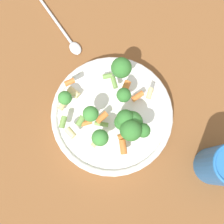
{
  "coord_description": "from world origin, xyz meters",
  "views": [
    {
      "loc": [
        -0.12,
        0.01,
        0.59
      ],
      "look_at": [
        0.0,
        0.0,
        0.05
      ],
      "focal_mm": 42.0,
      "sensor_mm": 36.0,
      "label": 1
    }
  ],
  "objects": [
    {
      "name": "ground_plane",
      "position": [
        0.0,
        0.0,
        0.0
      ],
      "size": [
        3.0,
        3.0,
        0.0
      ],
      "primitive_type": "plane",
      "color": "brown"
    },
    {
      "name": "cup",
      "position": [
        -0.12,
        -0.21,
        0.06
      ],
      "size": [
        0.08,
        0.08,
        0.12
      ],
      "color": "#2366B2",
      "rests_on": "ground_plane"
    },
    {
      "name": "pasta_salad",
      "position": [
        -0.01,
        -0.01,
        0.08
      ],
      "size": [
        0.19,
        0.2,
        0.08
      ],
      "color": "#8CB766",
      "rests_on": "bowl"
    },
    {
      "name": "bowl",
      "position": [
        0.0,
        0.0,
        0.02
      ],
      "size": [
        0.26,
        0.26,
        0.04
      ],
      "color": "white",
      "rests_on": "ground_plane"
    },
    {
      "name": "spoon",
      "position": [
        0.21,
        0.1,
        0.01
      ],
      "size": [
        0.18,
        0.12,
        0.01
      ],
      "rotation": [
        0.0,
        0.0,
        9.98
      ],
      "color": "silver",
      "rests_on": "ground_plane"
    }
  ]
}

